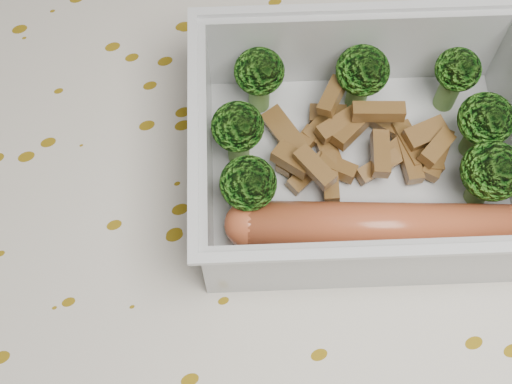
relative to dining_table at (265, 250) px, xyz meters
name	(u,v)px	position (x,y,z in m)	size (l,w,h in m)	color
dining_table	(265,250)	(0.00, 0.00, 0.00)	(1.40, 0.90, 0.75)	brown
tablecloth	(266,222)	(0.00, 0.00, 0.05)	(1.46, 0.96, 0.19)	silver
lunch_container	(363,158)	(0.05, -0.01, 0.11)	(0.22, 0.20, 0.06)	silver
broccoli_florets	(369,122)	(0.06, 0.01, 0.12)	(0.16, 0.13, 0.05)	#608C3F
meat_pile	(360,144)	(0.06, 0.00, 0.10)	(0.11, 0.08, 0.03)	brown
sausage	(377,226)	(0.04, -0.05, 0.11)	(0.15, 0.08, 0.03)	#B4502D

